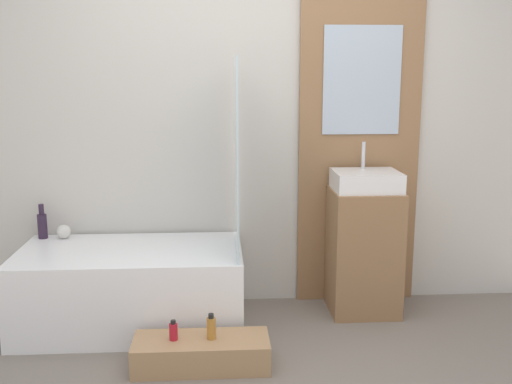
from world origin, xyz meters
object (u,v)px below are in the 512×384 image
wooden_step_bench (201,353)px  vase_round_light (64,232)px  bathtub (132,287)px  sink (366,181)px  bottle_soap_primary (173,331)px  bottle_soap_secondary (211,328)px  vase_tall_dark (42,224)px

wooden_step_bench → vase_round_light: (-0.93, 0.87, 0.47)m
bathtub → wooden_step_bench: bearing=-52.2°
vase_round_light → sink: bearing=-3.8°
bathtub → bottle_soap_primary: 0.66m
bathtub → bottle_soap_secondary: bearing=-48.9°
bottle_soap_primary → wooden_step_bench: bearing=-0.0°
vase_tall_dark → bottle_soap_secondary: bearing=-38.1°
bottle_soap_primary → bathtub: bearing=117.5°
vase_tall_dark → wooden_step_bench: bearing=-39.6°
sink → bottle_soap_primary: (-1.23, -0.74, -0.69)m
sink → vase_tall_dark: sink is taller
wooden_step_bench → vase_round_light: size_ratio=8.07×
bottle_soap_primary → sink: bearing=31.0°
wooden_step_bench → vase_tall_dark: vase_tall_dark is taller
vase_round_light → bottle_soap_primary: vase_round_light is taller
wooden_step_bench → bottle_soap_primary: (-0.15, 0.00, 0.13)m
vase_tall_dark → bottle_soap_primary: size_ratio=2.07×
bathtub → bottle_soap_primary: (0.30, -0.59, -0.04)m
bathtub → bottle_soap_secondary: 0.78m
wooden_step_bench → sink: (1.08, 0.74, 0.82)m
bathtub → wooden_step_bench: 0.76m
wooden_step_bench → vase_round_light: vase_round_light is taller
bathtub → vase_round_light: vase_round_light is taller
bathtub → sink: (1.53, 0.15, 0.65)m
wooden_step_bench → sink: size_ratio=1.75×
bottle_soap_primary → vase_round_light: bearing=131.9°
vase_tall_dark → bottle_soap_primary: 1.34m
sink → bottle_soap_secondary: size_ratio=2.94×
bathtub → bottle_soap_primary: bearing=-62.5°
wooden_step_bench → sink: bearing=34.4°
vase_tall_dark → bottle_soap_primary: bearing=-43.8°
bathtub → wooden_step_bench: bathtub is taller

